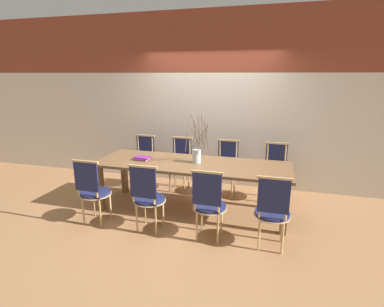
% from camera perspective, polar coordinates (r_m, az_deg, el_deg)
% --- Properties ---
extents(ground_plane, '(16.00, 16.00, 0.00)m').
position_cam_1_polar(ground_plane, '(4.84, 0.00, -10.64)').
color(ground_plane, '#9E7047').
extents(wall_rear, '(12.00, 0.06, 3.20)m').
position_cam_1_polar(wall_rear, '(5.68, 3.67, 9.94)').
color(wall_rear, beige).
rests_on(wall_rear, ground_plane).
extents(dining_table, '(2.96, 0.98, 0.78)m').
position_cam_1_polar(dining_table, '(4.59, 0.00, -2.85)').
color(dining_table, brown).
rests_on(dining_table, ground_plane).
extents(chair_near_leftend, '(0.44, 0.44, 0.97)m').
position_cam_1_polar(chair_near_leftend, '(4.47, -18.32, -6.52)').
color(chair_near_leftend, '#1E234C').
rests_on(chair_near_leftend, ground_plane).
extents(chair_near_left, '(0.44, 0.44, 0.97)m').
position_cam_1_polar(chair_near_left, '(4.08, -8.42, -7.97)').
color(chair_near_left, '#1E234C').
rests_on(chair_near_left, ground_plane).
extents(chair_near_center, '(0.44, 0.44, 0.97)m').
position_cam_1_polar(chair_near_center, '(3.83, 3.24, -9.35)').
color(chair_near_center, '#1E234C').
rests_on(chair_near_center, ground_plane).
extents(chair_near_right, '(0.44, 0.44, 0.97)m').
position_cam_1_polar(chair_near_right, '(3.76, 15.09, -10.37)').
color(chair_near_right, '#1E234C').
rests_on(chair_near_right, ground_plane).
extents(chair_far_leftend, '(0.44, 0.44, 0.97)m').
position_cam_1_polar(chair_far_leftend, '(5.75, -9.30, -1.20)').
color(chair_far_leftend, '#1E234C').
rests_on(chair_far_leftend, ground_plane).
extents(chair_far_left, '(0.44, 0.44, 0.97)m').
position_cam_1_polar(chair_far_left, '(5.48, -2.26, -1.79)').
color(chair_far_left, '#1E234C').
rests_on(chair_far_left, ground_plane).
extents(chair_far_center, '(0.44, 0.44, 0.97)m').
position_cam_1_polar(chair_far_center, '(5.29, 6.59, -2.50)').
color(chair_far_center, '#1E234C').
rests_on(chair_far_center, ground_plane).
extents(chair_far_right, '(0.44, 0.44, 0.97)m').
position_cam_1_polar(chair_far_right, '(5.24, 15.57, -3.15)').
color(chair_far_right, '#1E234C').
rests_on(chair_far_right, ground_plane).
extents(vase_centerpiece, '(0.35, 0.34, 0.76)m').
position_cam_1_polar(vase_centerpiece, '(4.55, 0.94, -0.15)').
color(vase_centerpiece, '#B2BCC1').
rests_on(vase_centerpiece, dining_table).
extents(book_stack, '(0.27, 0.20, 0.05)m').
position_cam_1_polar(book_stack, '(4.80, -9.38, -0.87)').
color(book_stack, beige).
rests_on(book_stack, dining_table).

